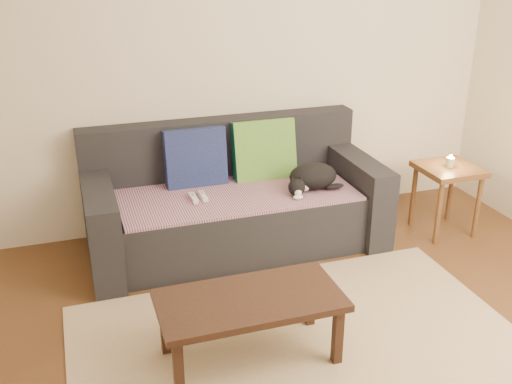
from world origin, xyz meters
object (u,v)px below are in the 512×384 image
at_px(coffee_table, 250,305).
at_px(wii_remote_b, 203,196).
at_px(wii_remote_a, 193,198).
at_px(side_table, 448,178).
at_px(sofa, 234,205).
at_px(cat, 312,177).

bearing_deg(coffee_table, wii_remote_b, 87.78).
distance_m(wii_remote_a, wii_remote_b, 0.07).
height_order(wii_remote_b, side_table, side_table).
distance_m(wii_remote_a, side_table, 1.92).
xyz_separation_m(sofa, side_table, (1.59, -0.32, 0.13)).
distance_m(sofa, wii_remote_a, 0.38).
relative_size(side_table, coffee_table, 0.55).
bearing_deg(wii_remote_b, coffee_table, 177.18).
distance_m(sofa, cat, 0.60).
bearing_deg(side_table, wii_remote_a, 174.37).
distance_m(sofa, side_table, 1.63).
bearing_deg(cat, wii_remote_b, 178.68).
height_order(cat, wii_remote_a, cat).
bearing_deg(coffee_table, side_table, 28.15).
relative_size(wii_remote_b, coffee_table, 0.16).
distance_m(sofa, coffee_table, 1.36).
height_order(wii_remote_b, coffee_table, wii_remote_b).
relative_size(sofa, cat, 4.90).
xyz_separation_m(wii_remote_a, wii_remote_b, (0.07, 0.01, 0.00)).
relative_size(wii_remote_b, side_table, 0.28).
xyz_separation_m(cat, side_table, (1.06, -0.13, -0.09)).
xyz_separation_m(cat, wii_remote_a, (-0.85, 0.06, -0.07)).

